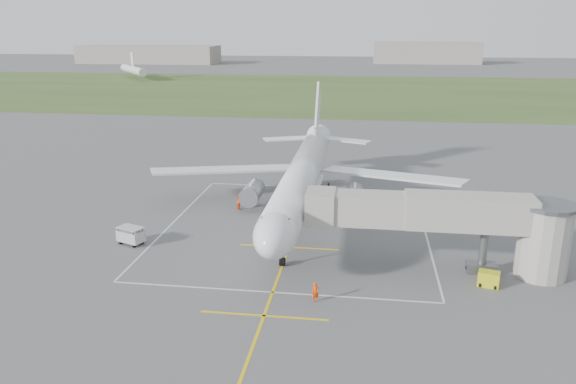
# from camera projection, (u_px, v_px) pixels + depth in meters

# --- Properties ---
(ground) EXTENTS (700.00, 700.00, 0.00)m
(ground) POSITION_uv_depth(u_px,v_px,m) (301.00, 215.00, 65.88)
(ground) COLOR #565659
(ground) RESTS_ON ground
(grass_strip) EXTENTS (700.00, 120.00, 0.02)m
(grass_strip) POSITION_uv_depth(u_px,v_px,m) (346.00, 91.00, 189.25)
(grass_strip) COLOR #3E4F22
(grass_strip) RESTS_ON ground
(apron_markings) EXTENTS (28.20, 60.00, 0.01)m
(apron_markings) POSITION_uv_depth(u_px,v_px,m) (294.00, 233.00, 60.36)
(apron_markings) COLOR yellow
(apron_markings) RESTS_ON ground
(airliner) EXTENTS (38.93, 46.75, 13.52)m
(airliner) POSITION_uv_depth(u_px,v_px,m) (302.00, 178.00, 65.34)
(airliner) COLOR white
(airliner) RESTS_ON ground
(jet_bridge) EXTENTS (23.40, 5.00, 7.20)m
(jet_bridge) POSITION_uv_depth(u_px,v_px,m) (459.00, 222.00, 49.62)
(jet_bridge) COLOR #A7A197
(jet_bridge) RESTS_ON ground
(gpu_unit) EXTENTS (1.99, 1.62, 1.31)m
(gpu_unit) POSITION_uv_depth(u_px,v_px,m) (489.00, 279.00, 47.87)
(gpu_unit) COLOR yellow
(gpu_unit) RESTS_ON ground
(baggage_cart) EXTENTS (2.99, 2.40, 1.81)m
(baggage_cart) POSITION_uv_depth(u_px,v_px,m) (131.00, 235.00, 57.01)
(baggage_cart) COLOR #BABABA
(baggage_cart) RESTS_ON ground
(ramp_worker_nose) EXTENTS (0.70, 0.57, 1.66)m
(ramp_worker_nose) POSITION_uv_depth(u_px,v_px,m) (315.00, 292.00, 45.10)
(ramp_worker_nose) COLOR #FF4A08
(ramp_worker_nose) RESTS_ON ground
(ramp_worker_wing) EXTENTS (1.17, 1.20, 1.95)m
(ramp_worker_wing) POSITION_uv_depth(u_px,v_px,m) (239.00, 201.00, 67.89)
(ramp_worker_wing) COLOR #FF4F08
(ramp_worker_wing) RESTS_ON ground
(distant_hangars) EXTENTS (345.00, 49.00, 12.00)m
(distant_hangars) POSITION_uv_depth(u_px,v_px,m) (327.00, 55.00, 318.22)
(distant_hangars) COLOR gray
(distant_hangars) RESTS_ON ground
(distant_aircraft) EXTENTS (208.67, 41.59, 8.85)m
(distant_aircraft) POSITION_uv_depth(u_px,v_px,m) (361.00, 71.00, 226.84)
(distant_aircraft) COLOR white
(distant_aircraft) RESTS_ON ground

